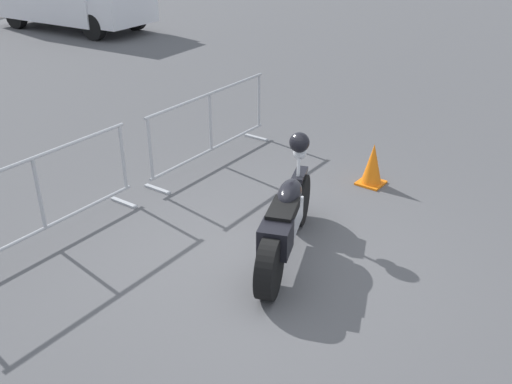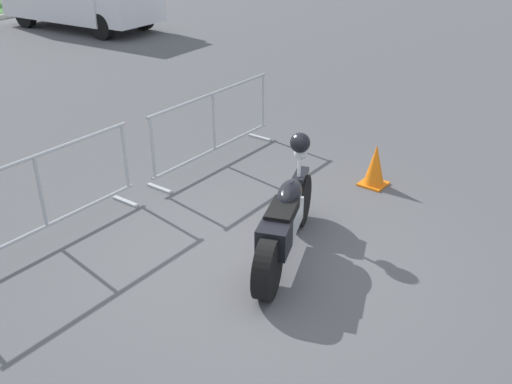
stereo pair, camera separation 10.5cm
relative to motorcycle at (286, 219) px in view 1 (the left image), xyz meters
name	(u,v)px [view 1 (the left image)]	position (x,y,z in m)	size (l,w,h in m)	color
ground_plane	(261,261)	(-0.26, 0.14, -0.45)	(120.00, 120.00, 0.00)	#4C4C4F
motorcycle	(286,219)	(0.00, 0.00, 0.00)	(2.01, 0.95, 1.19)	black
crowd_barrier_near	(40,200)	(-1.43, 2.30, 0.11)	(2.56, 0.51, 1.07)	#9EA0A5
crowd_barrier_far	(211,127)	(1.43, 2.30, 0.11)	(2.56, 0.51, 1.07)	#9EA0A5
traffic_cone	(373,165)	(2.17, 0.05, -0.17)	(0.34, 0.34, 0.59)	orange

